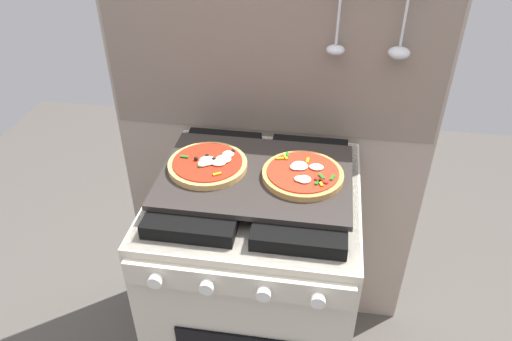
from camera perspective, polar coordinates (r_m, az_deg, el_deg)
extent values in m
cube|color=gray|center=(1.73, 1.71, 2.15)|extent=(1.10, 0.03, 1.55)
cube|color=gray|center=(1.54, 1.87, 13.64)|extent=(1.08, 0.00, 0.56)
cylinder|color=silver|center=(1.46, 9.72, 17.74)|extent=(0.01, 0.01, 0.18)
ellipsoid|color=silver|center=(1.49, 9.31, 13.81)|extent=(0.06, 0.05, 0.03)
cylinder|color=silver|center=(1.47, 17.15, 17.00)|extent=(0.01, 0.01, 0.18)
ellipsoid|color=silver|center=(1.51, 16.44, 13.13)|extent=(0.06, 0.05, 0.04)
cube|color=beige|center=(1.70, 0.00, -13.87)|extent=(0.60, 0.60, 0.86)
cube|color=black|center=(1.41, 0.00, -2.40)|extent=(0.59, 0.59, 0.01)
cube|color=black|center=(1.42, -5.60, -1.03)|extent=(0.24, 0.51, 0.04)
cube|color=black|center=(1.38, 5.74, -2.07)|extent=(0.24, 0.51, 0.04)
cube|color=beige|center=(1.22, -2.29, -13.18)|extent=(0.58, 0.02, 0.07)
cylinder|color=silver|center=(1.25, -11.74, -12.58)|extent=(0.04, 0.02, 0.04)
cylinder|color=silver|center=(1.22, -5.81, -13.47)|extent=(0.04, 0.02, 0.04)
cylinder|color=silver|center=(1.20, 0.91, -14.30)|extent=(0.04, 0.02, 0.04)
cylinder|color=silver|center=(1.19, 7.31, -14.92)|extent=(0.04, 0.02, 0.04)
cube|color=#2D2826|center=(1.38, 0.00, -0.61)|extent=(0.54, 0.38, 0.02)
cylinder|color=tan|center=(1.40, -5.69, 0.65)|extent=(0.23, 0.23, 0.02)
cylinder|color=#AD2614|center=(1.39, -5.72, 1.02)|extent=(0.20, 0.20, 0.00)
ellipsoid|color=beige|center=(1.39, -5.72, 1.14)|extent=(0.04, 0.04, 0.01)
ellipsoid|color=beige|center=(1.39, -3.84, 1.36)|extent=(0.05, 0.04, 0.01)
ellipsoid|color=beige|center=(1.38, -4.42, 1.02)|extent=(0.04, 0.03, 0.01)
ellipsoid|color=beige|center=(1.38, -6.25, 0.85)|extent=(0.03, 0.03, 0.01)
ellipsoid|color=beige|center=(1.39, -5.73, 1.23)|extent=(0.05, 0.04, 0.01)
ellipsoid|color=beige|center=(1.41, -3.28, 1.96)|extent=(0.03, 0.04, 0.01)
cube|color=#19721E|center=(1.37, -6.51, 0.68)|extent=(0.01, 0.03, 0.00)
sphere|color=black|center=(1.40, -5.77, 1.75)|extent=(0.01, 0.01, 0.01)
cube|color=#19721E|center=(1.39, -4.54, 1.40)|extent=(0.02, 0.02, 0.00)
cube|color=gold|center=(1.33, -4.59, -0.40)|extent=(0.02, 0.02, 0.00)
sphere|color=black|center=(1.40, -7.07, 1.40)|extent=(0.01, 0.01, 0.01)
cube|color=#19721E|center=(1.41, -8.41, 1.61)|extent=(0.02, 0.01, 0.00)
sphere|color=black|center=(1.39, -4.99, 1.33)|extent=(0.01, 0.01, 0.01)
sphere|color=black|center=(1.42, -2.73, 2.30)|extent=(0.01, 0.01, 0.01)
cylinder|color=#C18947|center=(1.36, 5.52, -0.45)|extent=(0.23, 0.23, 0.02)
cylinder|color=#B72D19|center=(1.35, 5.55, -0.07)|extent=(0.20, 0.20, 0.00)
ellipsoid|color=#F4EACC|center=(1.36, 7.11, 0.42)|extent=(0.04, 0.03, 0.01)
ellipsoid|color=#F4EACC|center=(1.31, 5.19, -0.98)|extent=(0.03, 0.03, 0.01)
ellipsoid|color=#F4EACC|center=(1.36, 5.16, 0.58)|extent=(0.05, 0.05, 0.01)
ellipsoid|color=#F4EACC|center=(1.31, 5.68, -1.03)|extent=(0.04, 0.04, 0.01)
ellipsoid|color=#F4EACC|center=(1.36, 4.63, 0.42)|extent=(0.03, 0.03, 0.01)
cube|color=gold|center=(1.39, 2.83, 1.44)|extent=(0.03, 0.01, 0.00)
cube|color=#19721E|center=(1.37, 4.87, 0.67)|extent=(0.03, 0.02, 0.00)
cube|color=red|center=(1.31, 7.95, -1.33)|extent=(0.03, 0.01, 0.00)
cube|color=#19721E|center=(1.31, 7.29, -1.37)|extent=(0.02, 0.02, 0.00)
cube|color=#19721E|center=(1.33, 7.70, -0.69)|extent=(0.02, 0.02, 0.00)
cube|color=red|center=(1.32, 7.40, -1.06)|extent=(0.03, 0.01, 0.00)
cube|color=#19721E|center=(1.33, 8.99, -0.82)|extent=(0.02, 0.03, 0.00)
cube|color=red|center=(1.36, 4.92, 0.45)|extent=(0.02, 0.02, 0.00)
cube|color=gold|center=(1.30, 7.62, -1.52)|extent=(0.02, 0.03, 0.00)
cube|color=gold|center=(1.39, 6.09, 1.21)|extent=(0.01, 0.02, 0.00)
cube|color=gold|center=(1.40, 3.51, 1.59)|extent=(0.02, 0.03, 0.00)
cube|color=#19721E|center=(1.41, 3.70, 1.87)|extent=(0.01, 0.02, 0.00)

